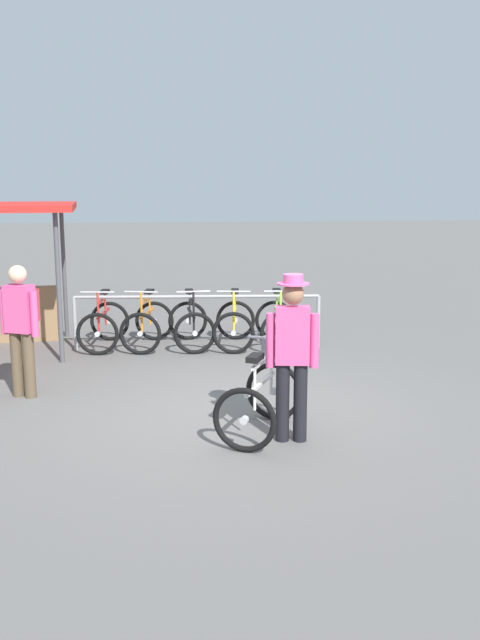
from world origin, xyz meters
TOP-DOWN VIEW (x-y plane):
  - ground_plane at (0.00, 0.00)m, footprint 80.00×80.00m
  - bike_rack_rail at (-0.29, 3.15)m, footprint 3.90×0.36m
  - racked_bike_red at (-1.78, 3.44)m, footprint 0.78×1.18m
  - racked_bike_orange at (-1.08, 3.39)m, footprint 0.87×1.22m
  - racked_bike_black at (-0.38, 3.33)m, footprint 0.73×1.13m
  - racked_bike_yellow at (0.31, 3.28)m, footprint 0.81×1.18m
  - racked_bike_lime at (1.01, 3.22)m, footprint 0.73×1.15m
  - featured_bicycle at (0.20, -0.67)m, footprint 1.07×1.26m
  - person_with_featured_bike at (0.44, -0.98)m, footprint 0.52×0.32m
  - pedestrian_with_backpack at (-2.56, 0.90)m, footprint 0.49×0.43m

SIDE VIEW (x-z plane):
  - ground_plane at x=0.00m, z-range 0.00..0.00m
  - racked_bike_yellow at x=0.31m, z-range -0.12..0.86m
  - racked_bike_orange at x=-1.08m, z-range -0.12..0.86m
  - racked_bike_black at x=-0.38m, z-range -0.12..0.85m
  - racked_bike_lime at x=1.01m, z-range -0.12..0.86m
  - racked_bike_red at x=-1.78m, z-range -0.12..0.86m
  - featured_bicycle at x=0.20m, z-range -0.06..1.03m
  - bike_rack_rail at x=-0.29m, z-range 0.25..1.12m
  - pedestrian_with_backpack at x=-2.56m, z-range 0.12..1.76m
  - person_with_featured_bike at x=0.44m, z-range 0.09..1.81m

